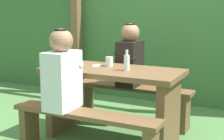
# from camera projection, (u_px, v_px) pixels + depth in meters

# --- Properties ---
(ground_plane) EXTENTS (12.00, 12.00, 0.00)m
(ground_plane) POSITION_uv_depth(u_px,v_px,m) (112.00, 139.00, 3.54)
(ground_plane) COLOR #49773E
(hedge_backdrop) EXTENTS (6.40, 0.62, 1.84)m
(hedge_backdrop) POSITION_uv_depth(u_px,v_px,m) (168.00, 36.00, 5.01)
(hedge_backdrop) COLOR #396836
(hedge_backdrop) RESTS_ON ground_plane
(pergola_post_left) EXTENTS (0.12, 0.12, 2.30)m
(pergola_post_left) POSITION_uv_depth(u_px,v_px,m) (76.00, 20.00, 5.11)
(pergola_post_left) COLOR brown
(pergola_post_left) RESTS_ON ground_plane
(picnic_table) EXTENTS (1.40, 0.64, 0.74)m
(picnic_table) POSITION_uv_depth(u_px,v_px,m) (112.00, 92.00, 3.45)
(picnic_table) COLOR brown
(picnic_table) RESTS_ON ground_plane
(bench_near) EXTENTS (1.40, 0.24, 0.45)m
(bench_near) POSITION_uv_depth(u_px,v_px,m) (85.00, 126.00, 3.00)
(bench_near) COLOR brown
(bench_near) RESTS_ON ground_plane
(bench_far) EXTENTS (1.40, 0.24, 0.45)m
(bench_far) POSITION_uv_depth(u_px,v_px,m) (133.00, 97.00, 3.96)
(bench_far) COLOR brown
(bench_far) RESTS_ON ground_plane
(person_white_shirt) EXTENTS (0.25, 0.35, 0.72)m
(person_white_shirt) POSITION_uv_depth(u_px,v_px,m) (62.00, 72.00, 3.01)
(person_white_shirt) COLOR silver
(person_white_shirt) RESTS_ON bench_near
(person_black_coat) EXTENTS (0.25, 0.35, 0.72)m
(person_black_coat) POSITION_uv_depth(u_px,v_px,m) (130.00, 57.00, 3.89)
(person_black_coat) COLOR black
(person_black_coat) RESTS_ON bench_far
(drinking_glass) EXTENTS (0.08, 0.08, 0.10)m
(drinking_glass) POSITION_uv_depth(u_px,v_px,m) (109.00, 61.00, 3.53)
(drinking_glass) COLOR silver
(drinking_glass) RESTS_ON picnic_table
(bottle_left) EXTENTS (0.06, 0.06, 0.20)m
(bottle_left) POSITION_uv_depth(u_px,v_px,m) (127.00, 62.00, 3.29)
(bottle_left) COLOR silver
(bottle_left) RESTS_ON picnic_table
(cell_phone) EXTENTS (0.12, 0.16, 0.01)m
(cell_phone) POSITION_uv_depth(u_px,v_px,m) (96.00, 66.00, 3.54)
(cell_phone) COLOR silver
(cell_phone) RESTS_ON picnic_table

